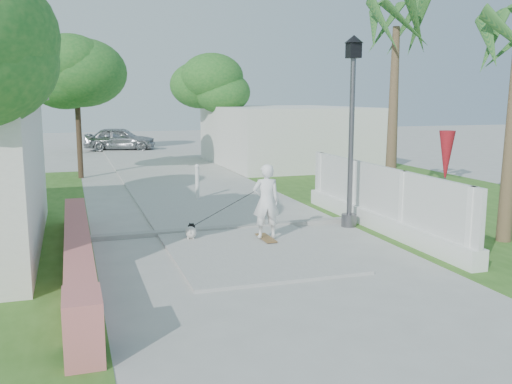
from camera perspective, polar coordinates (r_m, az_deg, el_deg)
name	(u,v)px	position (r m, az deg, el deg)	size (l,w,h in m)	color
ground	(344,330)	(7.87, 8.80, -13.51)	(90.00, 90.00, 0.00)	#B7B7B2
path_strip	(147,163)	(26.82, -10.85, 2.88)	(3.20, 36.00, 0.06)	#B7B7B2
curb	(226,228)	(13.23, -3.01, -3.65)	(6.50, 0.25, 0.10)	#999993
grass_right	(433,199)	(18.02, 17.24, -0.67)	(8.00, 20.00, 0.01)	#36641F
pink_wall	(78,258)	(10.37, -17.33, -6.32)	(0.45, 8.20, 0.80)	#BD6361
lattice_fence	(379,207)	(13.52, 12.17, -1.43)	(0.35, 7.00, 1.50)	white
building_right	(284,135)	(26.22, 2.82, 5.67)	(6.00, 8.00, 2.60)	silver
street_lamp	(352,124)	(13.48, 9.54, 6.69)	(0.44, 0.44, 4.44)	#59595E
bollard	(197,181)	(17.00, -5.90, 1.09)	(0.14, 0.14, 1.09)	white
patio_umbrella	(446,158)	(13.70, 18.48, 3.27)	(0.36, 0.36, 2.30)	#59595E
tree_path_left	(76,76)	(22.44, -17.51, 11.04)	(3.40, 3.40, 5.23)	#4C3826
tree_path_right	(214,87)	(27.22, -4.23, 10.42)	(3.00, 3.00, 4.79)	#4C3826
tree_path_far	(78,82)	(32.43, -17.41, 10.45)	(3.20, 3.20, 5.17)	#4C3826
palm_far	(396,39)	(15.24, 13.82, 14.61)	(1.80, 1.80, 5.30)	brown
skateboarder	(235,207)	(12.14, -2.12, -1.51)	(1.81, 1.21, 1.67)	olive
dog	(191,231)	(12.37, -6.52, -3.94)	(0.33, 0.52, 0.36)	silver
parked_car	(120,139)	(33.62, -13.43, 5.20)	(1.58, 3.94, 1.34)	#989B9F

